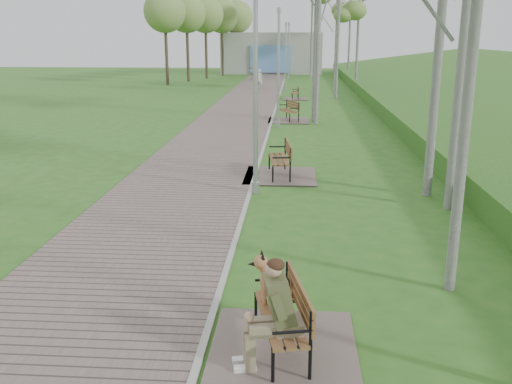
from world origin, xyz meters
TOP-DOWN VIEW (x-y plane):
  - ground at (0.00, 0.00)m, footprint 120.00×120.00m
  - walkway at (-1.75, 21.50)m, footprint 3.50×67.00m
  - kerb at (0.00, 21.50)m, footprint 0.10×67.00m
  - building_north at (-1.50, 50.97)m, footprint 10.00×5.20m
  - bench_main at (0.92, -2.36)m, footprint 1.81×2.01m
  - bench_second at (0.67, 6.69)m, footprint 1.96×2.17m
  - bench_third at (0.73, 17.26)m, footprint 1.83×2.04m
  - bench_far at (1.01, 26.32)m, footprint 1.54×1.71m
  - lamp_post_near at (0.14, 4.95)m, footprint 0.19×0.19m
  - lamp_post_second at (0.34, 15.23)m, footprint 0.19×0.19m
  - lamp_post_third at (0.31, 30.95)m, footprint 0.18×0.18m
  - lamp_post_far at (0.33, 42.47)m, footprint 0.19×0.19m
  - pedestrian_near at (-1.60, 32.74)m, footprint 0.56×0.40m
  - pedestrian_far at (-2.60, 41.32)m, footprint 1.10×0.97m
  - birch_far_b at (3.60, 30.40)m, footprint 2.35×2.35m

SIDE VIEW (x-z plane):
  - ground at x=0.00m, z-range 0.00..0.00m
  - walkway at x=-1.75m, z-range 0.00..0.04m
  - kerb at x=0.00m, z-range 0.00..0.05m
  - bench_far at x=1.01m, z-range -0.30..0.64m
  - bench_third at x=0.73m, z-range -0.35..0.77m
  - bench_second at x=0.67m, z-range -0.38..0.82m
  - bench_main at x=0.92m, z-range -0.35..1.23m
  - pedestrian_near at x=-1.60m, z-range 0.00..1.45m
  - pedestrian_far at x=-2.60m, z-range 0.00..1.89m
  - building_north at x=-1.50m, z-range -0.01..3.99m
  - lamp_post_third at x=0.31m, z-range -0.15..4.44m
  - lamp_post_far at x=0.33m, z-range -0.16..4.66m
  - lamp_post_second at x=0.34m, z-range -0.16..4.68m
  - lamp_post_near at x=0.14m, z-range -0.16..4.75m
  - birch_far_b at x=3.60m, z-range 2.11..9.49m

